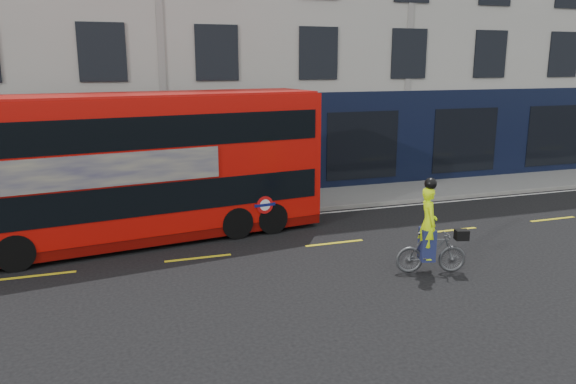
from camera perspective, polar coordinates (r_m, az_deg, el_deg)
name	(u,v)px	position (r m, az deg, el deg)	size (l,w,h in m)	color
ground	(209,278)	(14.08, -8.06, -8.63)	(120.00, 120.00, 0.00)	black
pavement	(174,211)	(20.18, -11.53, -1.87)	(60.00, 3.00, 0.12)	slate
kerb	(180,222)	(18.74, -10.94, -2.98)	(60.00, 0.12, 0.13)	gray
building_terrace	(146,6)	(26.04, -14.24, 17.81)	(50.00, 10.07, 15.00)	#A9A7A0
road_edge_line	(181,226)	(18.47, -10.80, -3.41)	(58.00, 0.10, 0.01)	silver
lane_dashes	(198,258)	(15.46, -9.11, -6.63)	(58.00, 0.12, 0.01)	gold
bus	(142,167)	(16.81, -14.61, 2.49)	(10.91, 3.86, 4.31)	red
cyclist	(430,241)	(14.44, 14.26, -4.88)	(1.84, 0.96, 2.44)	#4B4E51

